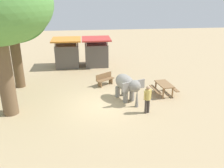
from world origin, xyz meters
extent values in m
plane|color=tan|center=(0.00, 0.00, 0.00)|extent=(60.00, 60.00, 0.00)
cylinder|color=gray|center=(1.86, 0.47, 0.34)|extent=(0.30, 0.30, 0.68)
cylinder|color=gray|center=(1.42, 0.29, 0.34)|extent=(0.30, 0.30, 0.68)
cylinder|color=gray|center=(1.49, 1.34, 0.34)|extent=(0.30, 0.30, 0.68)
cylinder|color=gray|center=(1.05, 1.15, 0.34)|extent=(0.30, 0.30, 0.68)
ellipsoid|color=gray|center=(1.46, 0.81, 1.09)|extent=(1.46, 1.91, 1.02)
sphere|color=gray|center=(1.86, -0.16, 1.22)|extent=(0.73, 0.73, 0.73)
cone|color=gray|center=(1.97, -0.41, 0.57)|extent=(0.23, 0.23, 1.15)
cube|color=gray|center=(2.27, 0.13, 1.22)|extent=(0.58, 0.31, 0.55)
cube|color=gray|center=(1.38, -0.24, 1.22)|extent=(0.58, 0.31, 0.55)
cylinder|color=#3F3833|center=(2.29, -1.27, 0.41)|extent=(0.14, 0.14, 0.82)
cylinder|color=#3F3833|center=(2.45, -1.19, 0.41)|extent=(0.14, 0.14, 0.82)
cylinder|color=tan|center=(2.37, -1.23, 1.11)|extent=(0.32, 0.32, 0.58)
sphere|color=tan|center=(2.37, -1.23, 1.51)|extent=(0.22, 0.22, 0.22)
cylinder|color=tan|center=(2.18, -1.32, 1.12)|extent=(0.09, 0.09, 0.55)
cylinder|color=tan|center=(2.56, -1.14, 1.12)|extent=(0.09, 0.09, 0.55)
cylinder|color=brown|center=(-5.16, -0.36, 2.15)|extent=(0.82, 0.82, 4.30)
cylinder|color=brown|center=(-5.58, 3.78, 1.76)|extent=(0.67, 0.67, 3.52)
ellipsoid|color=#387A2D|center=(-5.58, 3.78, 4.79)|extent=(4.68, 4.29, 3.31)
cube|color=brown|center=(0.47, 3.26, 0.45)|extent=(1.37, 1.13, 0.06)
cube|color=brown|center=(0.37, 3.40, 0.68)|extent=(1.18, 0.86, 0.40)
cube|color=brown|center=(0.90, 3.56, 0.21)|extent=(0.27, 0.34, 0.42)
cube|color=brown|center=(0.04, 2.95, 0.21)|extent=(0.27, 0.34, 0.42)
cube|color=olive|center=(4.13, 1.12, 0.75)|extent=(0.95, 1.58, 0.06)
cylinder|color=olive|center=(3.74, 1.68, 0.36)|extent=(0.10, 0.10, 0.72)
cylinder|color=olive|center=(4.38, 1.75, 0.36)|extent=(0.10, 0.10, 0.72)
cylinder|color=olive|center=(3.87, 0.49, 0.36)|extent=(0.10, 0.10, 0.72)
cylinder|color=olive|center=(4.51, 0.56, 0.36)|extent=(0.10, 0.10, 0.72)
cube|color=olive|center=(3.51, 1.06, 0.44)|extent=(0.40, 1.52, 0.05)
cube|color=olive|center=(4.74, 1.19, 0.44)|extent=(0.40, 1.52, 0.05)
cube|color=#59514C|center=(-2.44, 8.28, 1.00)|extent=(2.00, 1.80, 2.00)
cube|color=orange|center=(-2.44, 8.28, 2.46)|extent=(2.50, 2.50, 0.12)
cylinder|color=gray|center=(-1.54, 9.09, 1.20)|extent=(0.10, 0.10, 2.40)
cylinder|color=gray|center=(-1.54, 7.47, 1.20)|extent=(0.10, 0.10, 2.40)
cylinder|color=gray|center=(-3.34, 9.09, 1.20)|extent=(0.10, 0.10, 2.40)
cylinder|color=gray|center=(-3.34, 7.47, 1.20)|extent=(0.10, 0.10, 2.40)
cube|color=#59514C|center=(0.16, 8.28, 1.00)|extent=(2.00, 1.80, 2.00)
cube|color=#C63833|center=(0.16, 8.28, 2.46)|extent=(2.50, 2.50, 0.12)
cylinder|color=gray|center=(1.06, 9.09, 1.20)|extent=(0.10, 0.10, 2.40)
cylinder|color=gray|center=(1.06, 7.47, 1.20)|extent=(0.10, 0.10, 2.40)
cylinder|color=gray|center=(-0.74, 9.09, 1.20)|extent=(0.10, 0.10, 2.40)
cylinder|color=gray|center=(-0.74, 7.47, 1.20)|extent=(0.10, 0.10, 2.40)
camera|label=1|loc=(-1.03, -12.89, 6.39)|focal=38.48mm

